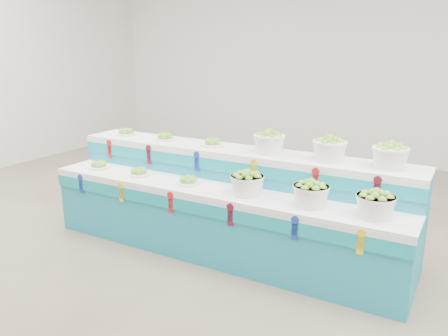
{
  "coord_description": "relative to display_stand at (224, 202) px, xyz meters",
  "views": [
    {
      "loc": [
        2.14,
        -3.24,
        2.04
      ],
      "look_at": [
        -0.01,
        0.51,
        0.87
      ],
      "focal_mm": 35.84,
      "sensor_mm": 36.0,
      "label": 1
    }
  ],
  "objects": [
    {
      "name": "basket_upper_mid",
      "position": [
        0.99,
        0.23,
        0.62
      ],
      "size": [
        0.31,
        0.31,
        0.23
      ],
      "primitive_type": null,
      "rotation": [
        0.0,
        0.0,
        -0.0
      ],
      "color": "silver",
      "rests_on": "display_stand"
    },
    {
      "name": "plate_upper_left",
      "position": [
        -1.49,
        0.24,
        0.56
      ],
      "size": [
        0.23,
        0.23,
        0.09
      ],
      "primitive_type": "cylinder",
      "rotation": [
        0.0,
        0.0,
        -0.0
      ],
      "color": "white",
      "rests_on": "display_stand"
    },
    {
      "name": "plate_upper_mid",
      "position": [
        -0.91,
        0.24,
        0.56
      ],
      "size": [
        0.23,
        0.23,
        0.09
      ],
      "primitive_type": "cylinder",
      "rotation": [
        0.0,
        0.0,
        -0.0
      ],
      "color": "white",
      "rests_on": "display_stand"
    },
    {
      "name": "basket_upper_left",
      "position": [
        0.38,
        0.23,
        0.62
      ],
      "size": [
        0.31,
        0.31,
        0.23
      ],
      "primitive_type": null,
      "rotation": [
        0.0,
        0.0,
        -0.0
      ],
      "color": "silver",
      "rests_on": "display_stand"
    },
    {
      "name": "plate_lower_mid",
      "position": [
        -0.91,
        -0.23,
        0.26
      ],
      "size": [
        0.23,
        0.23,
        0.09
      ],
      "primitive_type": "cylinder",
      "rotation": [
        0.0,
        0.0,
        -0.0
      ],
      "color": "white",
      "rests_on": "display_stand"
    },
    {
      "name": "basket_lower_left",
      "position": [
        0.38,
        -0.23,
        0.32
      ],
      "size": [
        0.31,
        0.31,
        0.23
      ],
      "primitive_type": null,
      "rotation": [
        0.0,
        0.0,
        -0.0
      ],
      "color": "silver",
      "rests_on": "display_stand"
    },
    {
      "name": "back_wall",
      "position": [
        0.01,
        4.49,
        1.49
      ],
      "size": [
        10.0,
        0.0,
        10.0
      ],
      "primitive_type": "plane",
      "rotation": [
        1.57,
        0.0,
        0.0
      ],
      "color": "silver",
      "rests_on": "ground"
    },
    {
      "name": "plate_lower_right",
      "position": [
        -0.28,
        -0.23,
        0.26
      ],
      "size": [
        0.23,
        0.23,
        0.09
      ],
      "primitive_type": "cylinder",
      "rotation": [
        0.0,
        0.0,
        -0.0
      ],
      "color": "white",
      "rests_on": "display_stand"
    },
    {
      "name": "ground",
      "position": [
        0.01,
        -0.51,
        -0.51
      ],
      "size": [
        10.0,
        10.0,
        0.0
      ],
      "primitive_type": "plane",
      "color": "brown",
      "rests_on": "ground"
    },
    {
      "name": "plate_lower_left",
      "position": [
        -1.49,
        -0.23,
        0.26
      ],
      "size": [
        0.23,
        0.23,
        0.09
      ],
      "primitive_type": "cylinder",
      "rotation": [
        0.0,
        0.0,
        -0.0
      ],
      "color": "white",
      "rests_on": "display_stand"
    },
    {
      "name": "plate_upper_right",
      "position": [
        -0.28,
        0.23,
        0.56
      ],
      "size": [
        0.23,
        0.23,
        0.09
      ],
      "primitive_type": "cylinder",
      "rotation": [
        0.0,
        0.0,
        -0.0
      ],
      "color": "white",
      "rests_on": "display_stand"
    },
    {
      "name": "basket_lower_right",
      "position": [
        1.53,
        -0.24,
        0.32
      ],
      "size": [
        0.31,
        0.31,
        0.23
      ],
      "primitive_type": null,
      "rotation": [
        0.0,
        0.0,
        -0.0
      ],
      "color": "silver",
      "rests_on": "display_stand"
    },
    {
      "name": "basket_lower_mid",
      "position": [
        0.99,
        -0.24,
        0.32
      ],
      "size": [
        0.31,
        0.31,
        0.23
      ],
      "primitive_type": null,
      "rotation": [
        0.0,
        0.0,
        -0.0
      ],
      "color": "silver",
      "rests_on": "display_stand"
    },
    {
      "name": "display_stand",
      "position": [
        0.0,
        0.0,
        0.0
      ],
      "size": [
        3.79,
        0.98,
        1.02
      ],
      "primitive_type": null,
      "rotation": [
        0.0,
        0.0,
        -0.0
      ],
      "color": "teal",
      "rests_on": "ground"
    },
    {
      "name": "basket_upper_right",
      "position": [
        1.53,
        0.23,
        0.62
      ],
      "size": [
        0.31,
        0.31,
        0.23
      ],
      "primitive_type": null,
      "rotation": [
        0.0,
        0.0,
        -0.0
      ],
      "color": "silver",
      "rests_on": "display_stand"
    }
  ]
}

